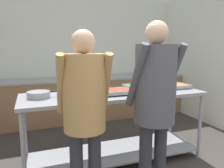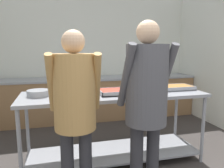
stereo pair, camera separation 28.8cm
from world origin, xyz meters
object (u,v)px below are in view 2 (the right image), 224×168
water_bottle (99,72)px  serving_tray_greens (140,87)px  sauce_pan (38,93)px  guest_serving_left (75,101)px  guest_serving_right (146,95)px  broccoli_bowl (67,93)px  serving_tray_vegetables (115,92)px  plate_stack (87,92)px  serving_tray_roast (175,88)px

water_bottle → serving_tray_greens: bearing=-81.0°
water_bottle → sauce_pan: bearing=-121.3°
guest_serving_left → guest_serving_right: guest_serving_right is taller
broccoli_bowl → guest_serving_right: size_ratio=0.11×
sauce_pan → serving_tray_vegetables: sauce_pan is taller
sauce_pan → guest_serving_right: 1.34m
plate_stack → serving_tray_greens: 0.78m
plate_stack → serving_tray_greens: size_ratio=0.57×
broccoli_bowl → water_bottle: size_ratio=0.79×
serving_tray_roast → guest_serving_left: guest_serving_left is taller
guest_serving_left → water_bottle: guest_serving_left is taller
sauce_pan → plate_stack: (0.58, -0.02, -0.02)m
serving_tray_vegetables → serving_tray_roast: (0.90, 0.08, 0.00)m
serving_tray_vegetables → guest_serving_right: (0.09, -0.77, 0.12)m
broccoli_bowl → serving_tray_vegetables: (0.59, -0.01, -0.01)m
plate_stack → broccoli_bowl: bearing=-163.5°
serving_tray_greens → guest_serving_right: guest_serving_right is taller
serving_tray_vegetables → guest_serving_right: size_ratio=0.23×
serving_tray_vegetables → serving_tray_roast: size_ratio=0.83×
serving_tray_greens → serving_tray_roast: bearing=-16.3°
serving_tray_vegetables → guest_serving_left: bearing=-131.6°
sauce_pan → broccoli_bowl: size_ratio=2.05×
sauce_pan → water_bottle: 2.09m
broccoli_bowl → serving_tray_roast: bearing=2.5°
broccoli_bowl → water_bottle: (0.75, 1.88, 0.03)m
serving_tray_vegetables → guest_serving_right: bearing=-83.1°
sauce_pan → serving_tray_vegetables: 0.93m
broccoli_bowl → guest_serving_left: bearing=-86.5°
sauce_pan → guest_serving_left: (0.37, -0.72, 0.05)m
serving_tray_vegetables → serving_tray_greens: same height
serving_tray_greens → serving_tray_vegetables: bearing=-153.3°
guest_serving_left → guest_serving_right: (0.64, -0.15, 0.06)m
sauce_pan → serving_tray_greens: sauce_pan is taller
plate_stack → guest_serving_right: guest_serving_right is taller
broccoli_bowl → serving_tray_roast: size_ratio=0.41×
serving_tray_greens → guest_serving_left: bearing=-139.5°
plate_stack → serving_tray_roast: 1.24m
plate_stack → guest_serving_right: (0.44, -0.85, 0.12)m
broccoli_bowl → water_bottle: water_bottle is taller
serving_tray_vegetables → serving_tray_greens: bearing=26.7°
sauce_pan → serving_tray_greens: 1.36m
broccoli_bowl → sauce_pan: bearing=165.1°
plate_stack → guest_serving_left: size_ratio=0.14×
broccoli_bowl → water_bottle: 2.02m
serving_tray_greens → water_bottle: water_bottle is taller
guest_serving_left → serving_tray_greens: bearing=40.5°
sauce_pan → plate_stack: bearing=-1.6°
serving_tray_roast → guest_serving_left: 1.61m
sauce_pan → water_bottle: (1.09, 1.79, 0.03)m
water_bottle → guest_serving_right: bearing=-91.6°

